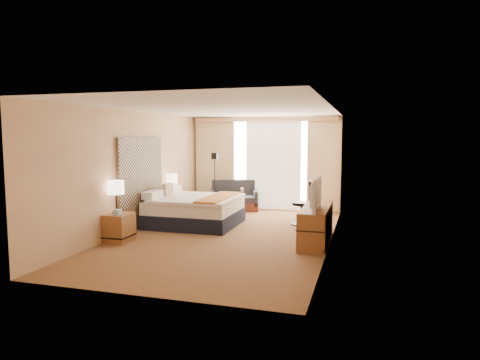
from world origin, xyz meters
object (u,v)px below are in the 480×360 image
(nightstand_left, at_px, (119,228))
(loveseat, at_px, (234,200))
(bed, at_px, (194,210))
(nightstand_right, at_px, (174,207))
(floor_lamp, at_px, (215,170))
(desk_chair, at_px, (304,205))
(lamp_right, at_px, (172,179))
(television, at_px, (311,194))
(lamp_left, at_px, (116,188))
(media_dresser, at_px, (316,224))

(nightstand_left, distance_m, loveseat, 4.23)
(nightstand_left, height_order, bed, bed)
(nightstand_right, relative_size, floor_lamp, 0.34)
(desk_chair, bearing_deg, lamp_right, 176.31)
(nightstand_right, distance_m, floor_lamp, 1.55)
(nightstand_right, distance_m, bed, 1.02)
(nightstand_left, height_order, television, television)
(desk_chair, xyz_separation_m, lamp_left, (-3.29, -2.62, 0.59))
(loveseat, xyz_separation_m, lamp_left, (-1.13, -4.08, 0.78))
(nightstand_left, bearing_deg, desk_chair, 38.97)
(television, bearing_deg, desk_chair, 11.01)
(media_dresser, xyz_separation_m, lamp_right, (-3.73, 1.42, 0.64))
(nightstand_left, relative_size, bed, 0.28)
(nightstand_left, distance_m, media_dresser, 3.85)
(media_dresser, xyz_separation_m, desk_chair, (-0.45, 1.58, 0.11))
(nightstand_right, bearing_deg, media_dresser, -21.40)
(nightstand_right, height_order, lamp_right, lamp_right)
(nightstand_right, bearing_deg, television, -27.32)
(media_dresser, relative_size, desk_chair, 1.73)
(media_dresser, bearing_deg, loveseat, 130.74)
(nightstand_left, relative_size, nightstand_right, 1.00)
(floor_lamp, height_order, lamp_right, floor_lamp)
(media_dresser, height_order, desk_chair, desk_chair)
(media_dresser, bearing_deg, nightstand_right, 158.60)
(nightstand_left, distance_m, bed, 2.05)
(nightstand_right, relative_size, lamp_right, 0.96)
(loveseat, distance_m, lamp_left, 4.30)
(media_dresser, relative_size, television, 1.75)
(nightstand_right, bearing_deg, lamp_right, -132.63)
(nightstand_right, height_order, loveseat, loveseat)
(bed, distance_m, lamp_right, 1.21)
(lamp_right, bearing_deg, floor_lamp, 55.58)
(bed, relative_size, desk_chair, 1.88)
(media_dresser, relative_size, loveseat, 1.22)
(lamp_left, bearing_deg, desk_chair, 38.46)
(nightstand_right, xyz_separation_m, floor_lamp, (0.72, 1.06, 0.87))
(loveseat, relative_size, lamp_left, 2.28)
(media_dresser, bearing_deg, lamp_right, 159.10)
(nightstand_right, relative_size, bed, 0.28)
(floor_lamp, distance_m, television, 4.16)
(television, bearing_deg, floor_lamp, 44.55)
(nightstand_left, relative_size, desk_chair, 0.53)
(floor_lamp, bearing_deg, bed, -86.94)
(nightstand_right, xyz_separation_m, lamp_left, (-0.05, -2.49, 0.78))
(nightstand_left, bearing_deg, bed, 66.75)
(desk_chair, height_order, lamp_left, lamp_left)
(bed, xyz_separation_m, lamp_left, (-0.86, -1.87, 0.70))
(nightstand_left, xyz_separation_m, nightstand_right, (0.00, 2.50, 0.00))
(nightstand_left, bearing_deg, television, 9.56)
(loveseat, relative_size, television, 1.43)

